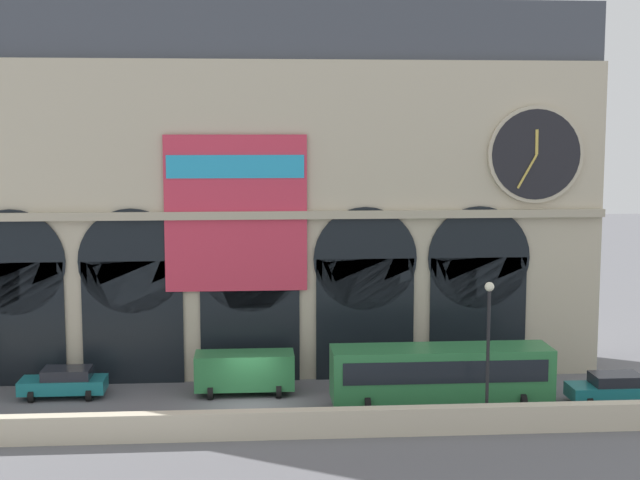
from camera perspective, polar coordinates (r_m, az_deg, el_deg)
ground_plane at (r=46.74m, az=-4.35°, el=-10.39°), size 200.00×200.00×0.00m
quay_parapet_wall at (r=42.18m, az=-4.36°, el=-11.42°), size 90.00×0.70×1.28m
station_building at (r=51.99m, az=-4.41°, el=2.81°), size 39.53×4.91×20.92m
car_midwest at (r=49.94m, az=-15.67°, el=-8.53°), size 4.40×2.22×1.55m
van_center at (r=48.76m, az=-4.73°, el=-8.13°), size 5.20×2.48×2.20m
bus_mideast at (r=46.51m, az=7.56°, el=-8.23°), size 11.00×3.25×3.10m
car_east at (r=49.33m, az=17.80°, el=-8.80°), size 4.40×2.22×1.55m
street_lamp_quayside at (r=43.33m, az=10.46°, el=-5.84°), size 0.44×0.44×6.90m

